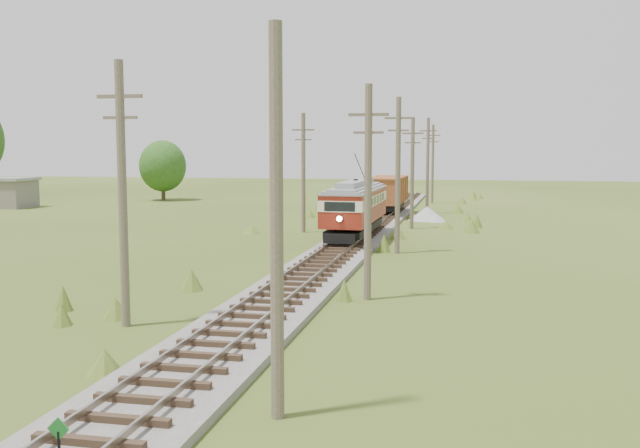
% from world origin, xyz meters
% --- Properties ---
extents(railbed_main, '(3.60, 96.00, 0.57)m').
position_xyz_m(railbed_main, '(0.00, 34.00, 0.19)').
color(railbed_main, '#605B54').
rests_on(railbed_main, ground).
extents(switch_marker, '(0.45, 0.06, 1.08)m').
position_xyz_m(switch_marker, '(-0.20, 1.50, 0.63)').
color(switch_marker, black).
rests_on(switch_marker, ground).
extents(streetcar, '(2.74, 11.43, 5.20)m').
position_xyz_m(streetcar, '(-0.00, 35.69, 2.46)').
color(streetcar, black).
rests_on(streetcar, ground).
extents(gondola, '(3.02, 8.93, 2.95)m').
position_xyz_m(gondola, '(0.00, 54.27, 2.16)').
color(gondola, black).
rests_on(gondola, ground).
extents(gravel_pile, '(3.28, 3.48, 1.19)m').
position_xyz_m(gravel_pile, '(3.91, 50.40, 0.56)').
color(gravel_pile, gray).
rests_on(gravel_pile, ground).
extents(utility_pole_r_1, '(0.30, 0.30, 8.80)m').
position_xyz_m(utility_pole_r_1, '(3.10, 5.00, 4.40)').
color(utility_pole_r_1, brown).
rests_on(utility_pole_r_1, ground).
extents(utility_pole_r_2, '(1.60, 0.30, 8.60)m').
position_xyz_m(utility_pole_r_2, '(3.30, 18.00, 4.42)').
color(utility_pole_r_2, brown).
rests_on(utility_pole_r_2, ground).
extents(utility_pole_r_3, '(1.60, 0.30, 9.00)m').
position_xyz_m(utility_pole_r_3, '(3.20, 31.00, 4.63)').
color(utility_pole_r_3, brown).
rests_on(utility_pole_r_3, ground).
extents(utility_pole_r_4, '(1.60, 0.30, 8.40)m').
position_xyz_m(utility_pole_r_4, '(3.00, 44.00, 4.32)').
color(utility_pole_r_4, brown).
rests_on(utility_pole_r_4, ground).
extents(utility_pole_r_5, '(1.60, 0.30, 8.90)m').
position_xyz_m(utility_pole_r_5, '(3.40, 57.00, 4.58)').
color(utility_pole_r_5, brown).
rests_on(utility_pole_r_5, ground).
extents(utility_pole_r_6, '(1.60, 0.30, 8.70)m').
position_xyz_m(utility_pole_r_6, '(3.20, 70.00, 4.47)').
color(utility_pole_r_6, brown).
rests_on(utility_pole_r_6, ground).
extents(utility_pole_l_a, '(1.60, 0.30, 9.00)m').
position_xyz_m(utility_pole_l_a, '(-4.20, 12.00, 4.63)').
color(utility_pole_l_a, brown).
rests_on(utility_pole_l_a, ground).
extents(utility_pole_l_b, '(1.60, 0.30, 8.60)m').
position_xyz_m(utility_pole_l_b, '(-4.50, 40.00, 4.42)').
color(utility_pole_l_b, brown).
rests_on(utility_pole_l_b, ground).
extents(tree_mid_a, '(5.46, 5.46, 7.03)m').
position_xyz_m(tree_mid_a, '(-28.00, 68.00, 4.02)').
color(tree_mid_a, '#38281C').
rests_on(tree_mid_a, ground).
extents(shed, '(6.40, 4.40, 3.10)m').
position_xyz_m(shed, '(-40.00, 55.00, 1.57)').
color(shed, slate).
rests_on(shed, ground).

